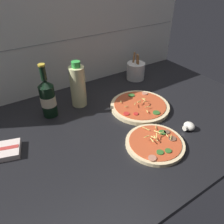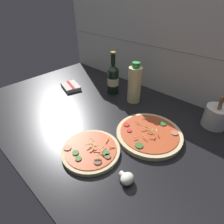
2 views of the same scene
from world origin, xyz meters
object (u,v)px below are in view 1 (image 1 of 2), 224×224
pizza_near (155,143)px  oil_bottle (78,86)px  mushroom_left (189,126)px  utensil_crock (136,71)px  beer_bottle (48,98)px  pizza_far (140,106)px  dish_towel (1,151)px

pizza_near → oil_bottle: oil_bottle is taller
pizza_near → mushroom_left: pizza_near is taller
utensil_crock → beer_bottle: bearing=-171.7°
pizza_far → mushroom_left: size_ratio=5.50×
mushroom_left → utensil_crock: bearing=77.6°
pizza_far → utensil_crock: (18.99, 27.93, 4.22)cm
beer_bottle → utensil_crock: (58.96, 8.62, -4.31)cm
pizza_near → pizza_far: (11.98, 24.57, 0.18)cm
mushroom_left → pizza_far: bearing=106.1°
pizza_near → beer_bottle: bearing=122.5°
pizza_near → pizza_far: size_ratio=0.81×
pizza_far → dish_towel: 65.54cm
beer_bottle → dish_towel: size_ratio=1.60×
pizza_near → utensil_crock: (30.97, 52.50, 4.40)cm
mushroom_left → dish_towel: mushroom_left is taller
oil_bottle → utensil_crock: (43.02, 7.92, -5.50)cm
beer_bottle → mushroom_left: beer_bottle is taller
pizza_far → dish_towel: pizza_far is taller
dish_towel → utensil_crock: bearing=15.6°
pizza_near → utensil_crock: utensil_crock is taller
pizza_far → dish_towel: bearing=176.1°
pizza_near → pizza_far: pizza_far is taller
beer_bottle → mushroom_left: 65.40cm
utensil_crock → dish_towel: 87.69cm
pizza_near → dish_towel: size_ratio=1.47×
oil_bottle → utensil_crock: bearing=10.4°
pizza_near → utensil_crock: size_ratio=1.45×
pizza_far → beer_bottle: bearing=154.2°
dish_towel → oil_bottle: bearing=20.6°
pizza_far → utensil_crock: utensil_crock is taller
pizza_far → pizza_near: bearing=-116.0°
pizza_near → pizza_far: bearing=64.0°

